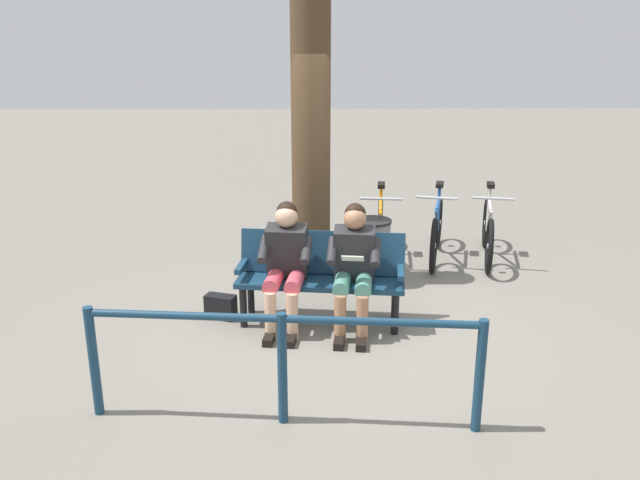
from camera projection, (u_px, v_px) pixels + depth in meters
The scene contains 11 objects.
ground_plane at pixel (344, 331), 6.09m from camera, with size 40.00×40.00×0.00m, color slate.
bench at pixel (321, 271), 6.19m from camera, with size 1.64×0.66×0.87m.
person_reading at pixel (354, 262), 5.96m from camera, with size 0.52×0.80×1.20m.
person_companion at pixel (286, 260), 6.02m from camera, with size 0.52×0.80×1.20m.
handbag at pixel (221, 307), 6.33m from camera, with size 0.30×0.14×0.24m, color black.
tree_trunk at pixel (311, 146), 6.96m from camera, with size 0.42×0.42×3.06m, color #4C3823.
litter_bin at pixel (372, 252), 7.17m from camera, with size 0.41×0.41×0.74m.
bicycle_silver at pixel (488, 231), 7.96m from camera, with size 0.53×1.65×0.94m.
bicycle_purple at pixel (437, 231), 7.98m from camera, with size 0.56×1.65×0.94m.
bicycle_red at pixel (380, 232), 7.95m from camera, with size 0.48×1.68×0.94m.
railing_fence at pixel (282, 349), 4.48m from camera, with size 2.80×0.30×0.85m.
Camera 1 is at (0.27, 5.55, 2.65)m, focal length 36.04 mm.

